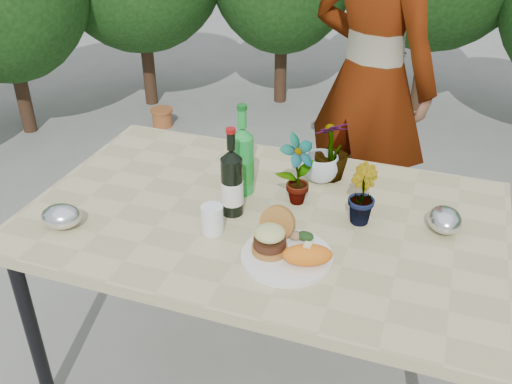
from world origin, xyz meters
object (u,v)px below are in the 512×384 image
(dinner_plate, at_px, (287,257))
(patio_table, at_px, (264,227))
(person, at_px, (370,80))
(wine_bottle, at_px, (232,183))

(dinner_plate, bearing_deg, patio_table, 124.17)
(dinner_plate, distance_m, person, 1.25)
(patio_table, relative_size, person, 0.89)
(patio_table, distance_m, dinner_plate, 0.27)
(patio_table, xyz_separation_m, dinner_plate, (0.15, -0.22, 0.06))
(patio_table, height_order, dinner_plate, dinner_plate)
(patio_table, height_order, wine_bottle, wine_bottle)
(patio_table, relative_size, wine_bottle, 5.08)
(patio_table, relative_size, dinner_plate, 5.71)
(wine_bottle, bearing_deg, patio_table, 2.18)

